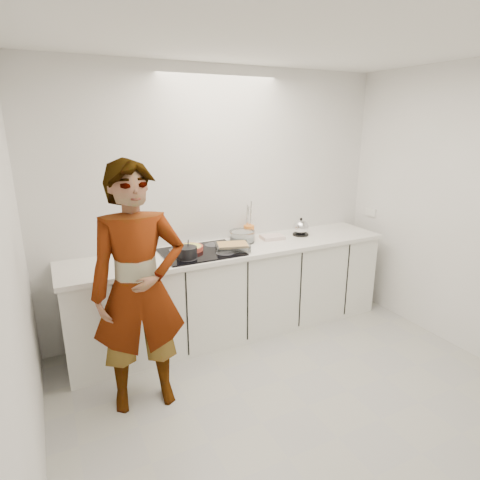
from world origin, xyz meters
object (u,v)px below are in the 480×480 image
hob (201,252)px  baking_dish (233,246)px  kettle (301,228)px  utensil_crock (249,232)px  saucepan (187,252)px  mixing_bowl (242,237)px  cook (139,290)px  tart_dish (190,248)px

hob → baking_dish: 0.30m
kettle → utensil_crock: size_ratio=1.39×
utensil_crock → baking_dish: bearing=-137.1°
saucepan → mixing_bowl: bearing=21.0°
utensil_crock → cook: 1.60m
mixing_bowl → baking_dish: bearing=-133.6°
hob → kettle: kettle is taller
tart_dish → utensil_crock: utensil_crock is taller
hob → kettle: 1.18m
utensil_crock → cook: cook is taller
mixing_bowl → cook: (-1.22, -0.77, -0.04)m
utensil_crock → kettle: bearing=-14.5°
hob → utensil_crock: 0.66m
tart_dish → kettle: (1.25, 0.00, 0.04)m
tart_dish → hob: bearing=-45.3°
mixing_bowl → kettle: 0.68m
cook → hob: bearing=47.6°
baking_dish → cook: 1.15m
cook → utensil_crock: bearing=39.0°
baking_dish → tart_dish: bearing=155.3°
utensil_crock → cook: size_ratio=0.07×
hob → baking_dish: size_ratio=2.01×
cook → kettle: bearing=27.1°
mixing_bowl → tart_dish: bearing=-174.3°
baking_dish → cook: cook is taller
baking_dish → kettle: bearing=10.9°
hob → cook: 0.96m
hob → saucepan: bearing=-145.9°
tart_dish → baking_dish: (0.36, -0.17, 0.01)m
saucepan → mixing_bowl: 0.73m
mixing_bowl → hob: bearing=-164.4°
baking_dish → cook: bearing=-151.4°
hob → saucepan: saucepan is taller
mixing_bowl → utensil_crock: 0.15m
mixing_bowl → utensil_crock: size_ratio=2.21×
utensil_crock → saucepan: bearing=-156.4°
saucepan → kettle: size_ratio=1.26×
kettle → tart_dish: bearing=-179.8°
baking_dish → utensil_crock: (0.34, 0.31, 0.02)m
baking_dish → saucepan: bearing=-175.6°
saucepan → baking_dish: size_ratio=0.68×
kettle → utensil_crock: kettle is taller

